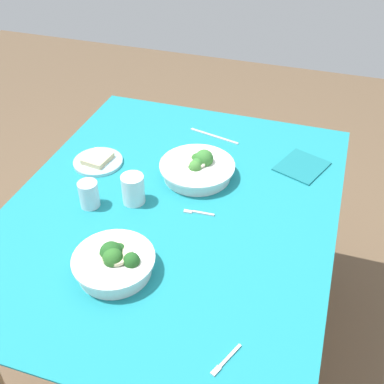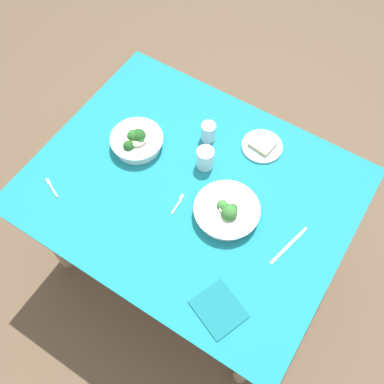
{
  "view_description": "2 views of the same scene",
  "coord_description": "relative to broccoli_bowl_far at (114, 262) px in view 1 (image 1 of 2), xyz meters",
  "views": [
    {
      "loc": [
        -1.15,
        -0.45,
        1.79
      ],
      "look_at": [
        0.04,
        -0.06,
        0.8
      ],
      "focal_mm": 45.03,
      "sensor_mm": 36.0,
      "label": 1
    },
    {
      "loc": [
        0.52,
        -0.8,
        2.41
      ],
      "look_at": [
        0.03,
        -0.04,
        0.8
      ],
      "focal_mm": 41.73,
      "sensor_mm": 36.0,
      "label": 2
    }
  ],
  "objects": [
    {
      "name": "broccoli_bowl_near",
      "position": [
        0.51,
        -0.09,
        -0.01
      ],
      "size": [
        0.27,
        0.27,
        0.1
      ],
      "color": "white",
      "rests_on": "dining_table"
    },
    {
      "name": "napkin_folded_upper",
      "position": [
        0.69,
        -0.44,
        -0.04
      ],
      "size": [
        0.22,
        0.21,
        0.01
      ],
      "primitive_type": "cube",
      "rotation": [
        0.0,
        0.0,
        -0.37
      ],
      "color": "#156870",
      "rests_on": "dining_table"
    },
    {
      "name": "water_glass_center",
      "position": [
        0.31,
        0.08,
        0.01
      ],
      "size": [
        0.08,
        0.08,
        0.1
      ],
      "primitive_type": "cylinder",
      "color": "silver",
      "rests_on": "dining_table"
    },
    {
      "name": "broccoli_bowl_far",
      "position": [
        0.0,
        0.0,
        0.0
      ],
      "size": [
        0.24,
        0.24,
        0.1
      ],
      "color": "white",
      "rests_on": "dining_table"
    },
    {
      "name": "fork_by_near_bowl",
      "position": [
        0.31,
        -0.15,
        -0.04
      ],
      "size": [
        0.01,
        0.1,
        0.0
      ],
      "rotation": [
        0.0,
        0.0,
        1.61
      ],
      "color": "#B7B7BC",
      "rests_on": "dining_table"
    },
    {
      "name": "table_knife_left",
      "position": [
        0.8,
        -0.07,
        -0.04
      ],
      "size": [
        0.06,
        0.22,
        0.0
      ],
      "primitive_type": "cube",
      "rotation": [
        0.0,
        0.0,
        1.33
      ],
      "color": "#B7B7BC",
      "rests_on": "dining_table"
    },
    {
      "name": "dining_table",
      "position": [
        0.32,
        -0.06,
        -0.15
      ],
      "size": [
        1.36,
        1.08,
        0.75
      ],
      "color": "#197A84",
      "rests_on": "ground_plane"
    },
    {
      "name": "fork_by_far_bowl",
      "position": [
        -0.18,
        -0.38,
        -0.04
      ],
      "size": [
        0.1,
        0.05,
        0.0
      ],
      "rotation": [
        0.0,
        0.0,
        2.72
      ],
      "color": "#B7B7BC",
      "rests_on": "dining_table"
    },
    {
      "name": "water_glass_side",
      "position": [
        0.25,
        0.21,
        0.01
      ],
      "size": [
        0.07,
        0.07,
        0.09
      ],
      "primitive_type": "cylinder",
      "color": "silver",
      "rests_on": "dining_table"
    },
    {
      "name": "ground_plane",
      "position": [
        0.32,
        -0.06,
        -0.79
      ],
      "size": [
        6.0,
        6.0,
        0.0
      ],
      "primitive_type": "plane",
      "color": "brown"
    },
    {
      "name": "bread_side_plate",
      "position": [
        0.48,
        0.3,
        -0.03
      ],
      "size": [
        0.19,
        0.19,
        0.03
      ],
      "color": "#99C6D1",
      "rests_on": "dining_table"
    }
  ]
}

